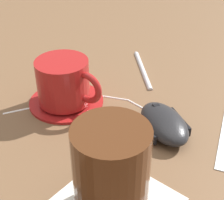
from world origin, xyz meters
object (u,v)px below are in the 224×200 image
Objects in this scene: saucer at (66,100)px; pen at (142,67)px; drinking_glass at (111,172)px; computer_mouse at (164,123)px; coffee_cup at (64,82)px.

pen is at bearing -82.92° from saucer.
pen is (0.24, -0.23, -0.05)m from drinking_glass.
computer_mouse is 1.01× the size of drinking_glass.
drinking_glass is at bearing 136.18° from pen.
computer_mouse is at bearing -150.35° from saucer.
saucer is 0.04m from coffee_cup.
coffee_cup is 0.99× the size of drinking_glass.
computer_mouse is at bearing 151.38° from pen.
saucer is at bearing -30.01° from coffee_cup.
saucer is 0.23m from drinking_glass.
drinking_glass reaches higher than pen.
pen is at bearing -81.08° from coffee_cup.
coffee_cup is 0.17m from computer_mouse.
coffee_cup reaches higher than saucer.
saucer is at bearing 97.08° from pen.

